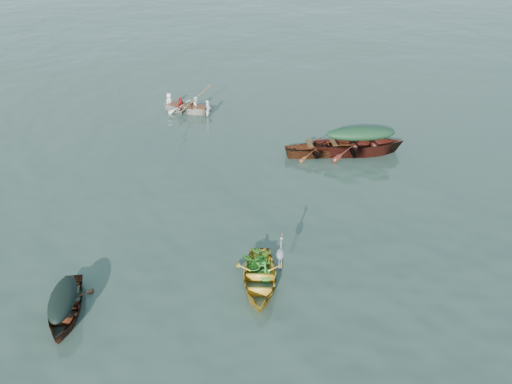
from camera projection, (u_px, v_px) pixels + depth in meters
The scene contains 13 objects.
ground at pixel (276, 226), 15.82m from camera, with size 140.00×140.00×0.00m, color #2E4036.
yellow_dinghy at pixel (259, 285), 13.41m from camera, with size 1.36×3.13×0.84m, color yellow.
dark_covered_boat at pixel (67, 314), 12.49m from camera, with size 1.15×3.09×0.73m, color #512412.
green_tarp_boat at pixel (358, 154), 20.30m from camera, with size 1.58×5.07×1.23m, color #4E1A12.
open_wooden_boat at pixel (320, 155), 20.19m from camera, with size 1.26×4.04×0.92m, color #612C18.
rowed_boat at pixel (189, 112), 24.21m from camera, with size 1.06×3.52×0.80m, color silver.
dark_tarp_cover at pixel (62, 297), 12.20m from camera, with size 0.63×1.70×0.40m, color black.
green_tarp_cover at pixel (361, 134), 19.86m from camera, with size 0.87×2.79×0.52m, color #173A20.
thwart_benches at pixel (321, 144), 19.95m from camera, with size 0.75×2.02×0.04m, color #452710, non-canonical shape.
heron at pixel (280, 258), 13.00m from camera, with size 0.28×0.40×0.92m, color gray, non-canonical shape.
dinghy_weeds at pixel (260, 251), 13.51m from camera, with size 0.70×0.90×0.60m, color #30691B.
rowers at pixel (188, 97), 23.81m from camera, with size 0.95×2.47×0.76m, color silver.
oars at pixel (188, 104), 23.99m from camera, with size 2.60×0.60×0.06m, color #9B683A, non-canonical shape.
Camera 1 is at (1.32, -13.02, 8.99)m, focal length 35.00 mm.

